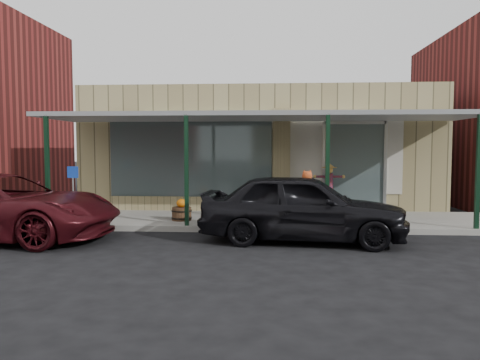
# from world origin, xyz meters

# --- Properties ---
(ground) EXTENTS (120.00, 120.00, 0.00)m
(ground) POSITION_xyz_m (0.00, 0.00, 0.00)
(ground) COLOR black
(ground) RESTS_ON ground
(sidewalk) EXTENTS (40.00, 3.20, 0.15)m
(sidewalk) POSITION_xyz_m (0.00, 3.60, 0.07)
(sidewalk) COLOR gray
(sidewalk) RESTS_ON ground
(storefront) EXTENTS (12.00, 6.25, 4.20)m
(storefront) POSITION_xyz_m (-0.00, 8.16, 2.09)
(storefront) COLOR #998A5E
(storefront) RESTS_ON ground
(awning) EXTENTS (12.00, 3.00, 3.04)m
(awning) POSITION_xyz_m (0.00, 3.56, 3.01)
(awning) COLOR gray
(awning) RESTS_ON ground
(block_buildings_near) EXTENTS (61.00, 8.00, 8.00)m
(block_buildings_near) POSITION_xyz_m (2.01, 9.20, 3.77)
(block_buildings_near) COLOR maroon
(block_buildings_near) RESTS_ON ground
(barrel_scarecrow) EXTENTS (0.92, 0.77, 1.56)m
(barrel_scarecrow) POSITION_xyz_m (2.10, 4.21, 0.68)
(barrel_scarecrow) COLOR #4D2D1E
(barrel_scarecrow) RESTS_ON sidewalk
(barrel_pumpkin) EXTENTS (0.66, 0.66, 0.64)m
(barrel_pumpkin) POSITION_xyz_m (-2.10, 3.00, 0.38)
(barrel_pumpkin) COLOR #4D2D1E
(barrel_pumpkin) RESTS_ON sidewalk
(handicap_sign) EXTENTS (0.31, 0.05, 1.51)m
(handicap_sign) POSITION_xyz_m (-5.00, 2.57, 1.12)
(handicap_sign) COLOR gray
(handicap_sign) RESTS_ON sidewalk
(parked_sedan) EXTENTS (4.86, 2.36, 1.63)m
(parked_sedan) POSITION_xyz_m (1.11, 1.00, 0.80)
(parked_sedan) COLOR black
(parked_sedan) RESTS_ON ground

